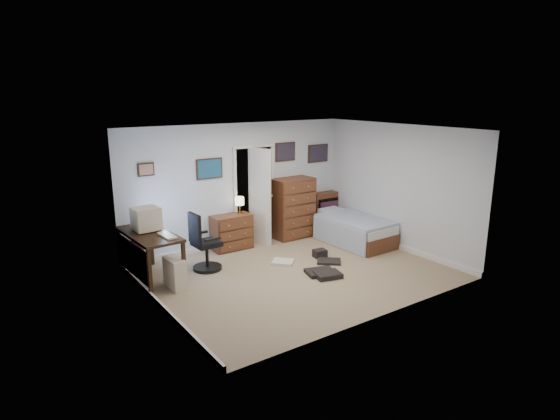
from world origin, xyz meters
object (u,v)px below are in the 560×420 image
at_px(tall_dresser, 293,208).
at_px(computer_desk, 144,245).
at_px(office_chair, 204,248).
at_px(bed, 352,229).
at_px(low_dresser, 232,232).

bearing_deg(tall_dresser, computer_desk, -172.06).
xyz_separation_m(office_chair, bed, (3.26, -0.31, -0.13)).
relative_size(computer_desk, bed, 0.80).
distance_m(computer_desk, tall_dresser, 3.54).
relative_size(tall_dresser, bed, 0.71).
height_order(tall_dresser, bed, tall_dresser).
distance_m(computer_desk, office_chair, 1.05).
xyz_separation_m(office_chair, tall_dresser, (2.47, 0.71, 0.24)).
bearing_deg(tall_dresser, bed, -53.89).
xyz_separation_m(computer_desk, low_dresser, (1.99, 0.63, -0.28)).
bearing_deg(tall_dresser, low_dresser, 177.21).
bearing_deg(office_chair, tall_dresser, 13.56).
xyz_separation_m(computer_desk, bed, (4.28, -0.42, -0.36)).
xyz_separation_m(computer_desk, office_chair, (1.02, -0.11, -0.22)).
xyz_separation_m(low_dresser, tall_dresser, (1.50, -0.02, 0.30)).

